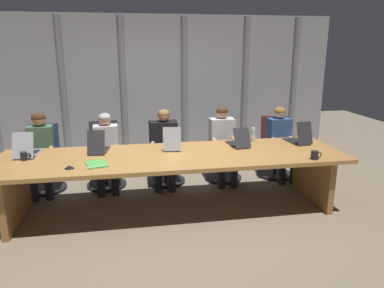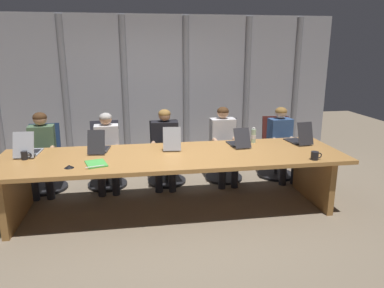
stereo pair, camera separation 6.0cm
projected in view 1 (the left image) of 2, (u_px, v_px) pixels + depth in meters
name	position (u px, v px, depth m)	size (l,w,h in m)	color
ground_plane	(174.00, 209.00, 4.81)	(13.34, 13.34, 0.00)	#7F705B
conference_table	(174.00, 165.00, 4.65)	(4.38, 1.22, 0.76)	#B77F42
curtain_backdrop	(157.00, 89.00, 6.75)	(6.67, 0.17, 2.65)	#9999A0
laptop_left_end	(28.00, 151.00, 4.58)	(0.27, 0.47, 0.33)	#A8ADB7
laptop_left_mid	(99.00, 147.00, 4.73)	(0.27, 0.46, 0.31)	#2D2D33
laptop_center	(172.00, 144.00, 4.88)	(0.27, 0.43, 0.32)	#A8ADB7
laptop_right_mid	(238.00, 142.00, 5.04)	(0.25, 0.45, 0.27)	#2D2D33
laptop_right_end	(298.00, 138.00, 5.18)	(0.28, 0.46, 0.33)	#2D2D33
office_chair_left_end	(44.00, 166.00, 5.43)	(0.60, 0.60, 0.97)	navy
office_chair_left_mid	(105.00, 162.00, 5.58)	(0.60, 0.60, 0.98)	#2D2D38
office_chair_center	(165.00, 159.00, 5.73)	(0.60, 0.60, 0.96)	black
office_chair_right_mid	(223.00, 156.00, 5.89)	(0.60, 0.61, 0.96)	#2D2D38
office_chair_right_end	(275.00, 153.00, 6.04)	(0.60, 0.61, 0.97)	#511E19
person_left_end	(41.00, 149.00, 5.19)	(0.39, 0.56, 1.18)	#4C6B4C
person_left_mid	(106.00, 147.00, 5.35)	(0.38, 0.56, 1.15)	silver
person_center	(164.00, 143.00, 5.50)	(0.45, 0.57, 1.18)	black
person_right_mid	(223.00, 140.00, 5.65)	(0.40, 0.55, 1.19)	silver
person_right_end	(281.00, 139.00, 5.81)	(0.39, 0.56, 1.16)	#335184
water_bottle_primary	(253.00, 136.00, 5.18)	(0.07, 0.07, 0.22)	#ADD1B2
coffee_mug_near	(24.00, 156.00, 4.38)	(0.12, 0.08, 0.11)	black
coffee_mug_far	(315.00, 155.00, 4.42)	(0.14, 0.09, 0.10)	black
conference_mic_left_side	(69.00, 167.00, 4.09)	(0.11, 0.11, 0.04)	black
spiral_notepad	(96.00, 164.00, 4.22)	(0.29, 0.35, 0.03)	#4CB74C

